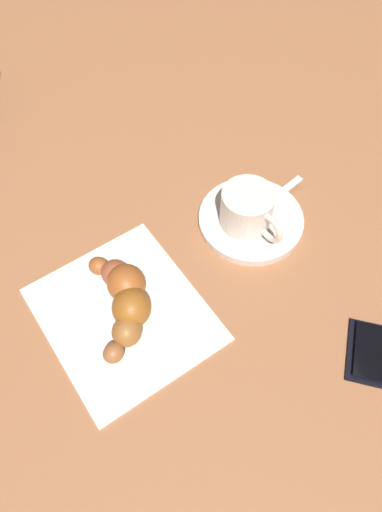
{
  "coord_description": "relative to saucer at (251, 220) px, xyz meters",
  "views": [
    {
      "loc": [
        -0.09,
        -0.27,
        0.49
      ],
      "look_at": [
        0.01,
        0.01,
        0.02
      ],
      "focal_mm": 33.91,
      "sensor_mm": 36.0,
      "label": 1
    }
  ],
  "objects": [
    {
      "name": "espresso_cup",
      "position": [
        -0.01,
        -0.0,
        0.03
      ],
      "size": [
        0.06,
        0.09,
        0.05
      ],
      "color": "beige",
      "rests_on": "saucer"
    },
    {
      "name": "saucer",
      "position": [
        0.0,
        0.0,
        0.0
      ],
      "size": [
        0.13,
        0.13,
        0.01
      ],
      "primitive_type": "cylinder",
      "color": "beige",
      "rests_on": "ground"
    },
    {
      "name": "croissant",
      "position": [
        -0.18,
        -0.07,
        0.02
      ],
      "size": [
        0.07,
        0.14,
        0.04
      ],
      "color": "brown",
      "rests_on": "napkin"
    },
    {
      "name": "ground_plane",
      "position": [
        -0.1,
        -0.05,
        -0.01
      ],
      "size": [
        1.8,
        1.8,
        0.0
      ],
      "primitive_type": "plane",
      "color": "#985E3B"
    },
    {
      "name": "sugar_packet",
      "position": [
        0.0,
        0.03,
        0.01
      ],
      "size": [
        0.06,
        0.03,
        0.01
      ],
      "primitive_type": "cube",
      "rotation": [
        0.0,
        0.0,
        9.13
      ],
      "color": "tan",
      "rests_on": "saucer"
    },
    {
      "name": "teaspoon",
      "position": [
        0.01,
        0.0,
        0.01
      ],
      "size": [
        0.12,
        0.06,
        0.01
      ],
      "color": "silver",
      "rests_on": "saucer"
    },
    {
      "name": "napkin",
      "position": [
        -0.18,
        -0.07,
        -0.0
      ],
      "size": [
        0.21,
        0.23,
        0.0
      ],
      "primitive_type": "cube",
      "rotation": [
        0.0,
        0.0,
        0.27
      ],
      "color": "silver",
      "rests_on": "ground"
    }
  ]
}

